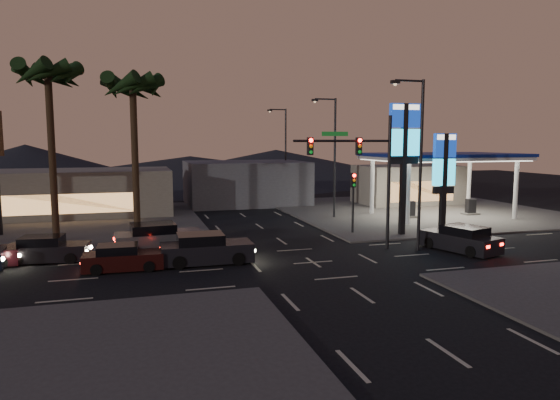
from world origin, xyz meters
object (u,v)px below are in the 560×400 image
object	(u,v)px
gas_station	(443,158)
traffic_signal_mast	(363,163)
suv_station	(461,239)
car_lane_b_mid	(47,250)
pylon_sign_short	(444,168)
pylon_sign_tall	(404,143)
car_lane_b_front	(158,238)
car_lane_a_front	(205,249)
car_lane_a_mid	(122,258)

from	to	relation	value
gas_station	traffic_signal_mast	distance (m)	15.82
suv_station	car_lane_b_mid	bearing A→B (deg)	169.91
car_lane_b_mid	suv_station	world-z (taller)	suv_station
pylon_sign_short	gas_station	bearing A→B (deg)	56.31
pylon_sign_tall	car_lane_b_front	xyz separation A→B (m)	(-16.37, -0.35, -5.61)
pylon_sign_short	suv_station	distance (m)	6.10
car_lane_a_front	car_lane_b_front	xyz separation A→B (m)	(-2.29, 3.69, 0.03)
pylon_sign_tall	car_lane_b_mid	xyz separation A→B (m)	(-22.27, -1.24, -5.74)
traffic_signal_mast	car_lane_b_front	world-z (taller)	traffic_signal_mast
gas_station	traffic_signal_mast	xyz separation A→B (m)	(-12.24, -10.01, 0.15)
traffic_signal_mast	car_lane_b_mid	distance (m)	18.25
pylon_sign_tall	suv_station	size ratio (longest dim) A/B	1.82
gas_station	traffic_signal_mast	world-z (taller)	traffic_signal_mast
traffic_signal_mast	car_lane_b_front	size ratio (longest dim) A/B	1.51
car_lane_a_mid	car_lane_b_front	bearing A→B (deg)	63.62
pylon_sign_tall	car_lane_b_front	world-z (taller)	pylon_sign_tall
pylon_sign_tall	pylon_sign_short	distance (m)	3.20
car_lane_a_front	car_lane_a_mid	bearing A→B (deg)	-176.89
car_lane_b_front	suv_station	bearing A→B (deg)	-16.21
gas_station	car_lane_a_mid	distance (m)	28.32
gas_station	pylon_sign_short	bearing A→B (deg)	-123.69
suv_station	gas_station	bearing A→B (deg)	60.65
gas_station	suv_station	bearing A→B (deg)	-119.35
car_lane_a_mid	suv_station	distance (m)	19.18
car_lane_b_front	suv_station	xyz separation A→B (m)	(17.20, -5.00, -0.06)
pylon_sign_short	car_lane_a_front	size ratio (longest dim) A/B	1.40
pylon_sign_tall	car_lane_b_front	bearing A→B (deg)	-178.79
pylon_sign_short	car_lane_a_mid	distance (m)	21.45
traffic_signal_mast	suv_station	size ratio (longest dim) A/B	1.62
car_lane_b_mid	traffic_signal_mast	bearing A→B (deg)	-7.40
traffic_signal_mast	suv_station	bearing A→B (deg)	-18.22
traffic_signal_mast	car_lane_b_mid	xyz separation A→B (m)	(-17.52, 2.28, -4.58)
car_lane_a_mid	car_lane_b_mid	distance (m)	4.98
traffic_signal_mast	car_lane_b_mid	size ratio (longest dim) A/B	1.80
car_lane_a_mid	car_lane_b_mid	bearing A→B (deg)	142.60
pylon_sign_short	car_lane_b_mid	distance (m)	25.09
suv_station	pylon_sign_tall	bearing A→B (deg)	98.90
pylon_sign_short	suv_station	bearing A→B (deg)	-110.92
car_lane_b_front	suv_station	distance (m)	17.92
pylon_sign_tall	traffic_signal_mast	xyz separation A→B (m)	(-4.74, -3.51, -1.17)
car_lane_a_front	car_lane_a_mid	world-z (taller)	car_lane_a_front
pylon_sign_short	traffic_signal_mast	distance (m)	7.69
gas_station	car_lane_b_mid	size ratio (longest dim) A/B	2.75
pylon_sign_tall	car_lane_b_mid	bearing A→B (deg)	-176.82
pylon_sign_short	car_lane_a_mid	xyz separation A→B (m)	(-20.81, -3.26, -4.05)
car_lane_b_front	car_lane_a_front	bearing A→B (deg)	-58.12
car_lane_a_mid	car_lane_b_front	distance (m)	4.37
car_lane_b_mid	car_lane_b_front	bearing A→B (deg)	8.58
car_lane_b_front	car_lane_b_mid	xyz separation A→B (m)	(-5.90, -0.89, -0.13)
gas_station	car_lane_b_front	bearing A→B (deg)	-163.99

